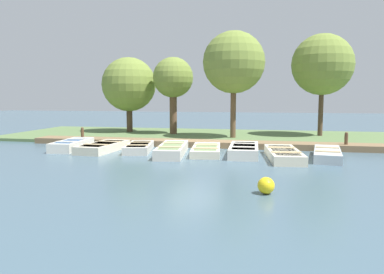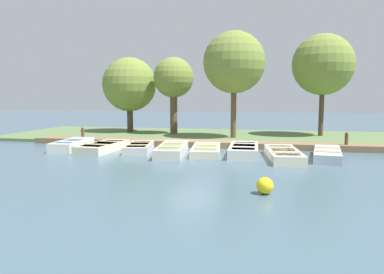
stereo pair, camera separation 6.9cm
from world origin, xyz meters
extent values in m
plane|color=#425B6B|center=(0.00, 0.00, 0.00)|extent=(80.00, 80.00, 0.00)
cube|color=#567042|center=(-5.00, 0.00, 0.08)|extent=(8.00, 24.00, 0.16)
cube|color=brown|center=(-1.13, 0.00, 0.14)|extent=(1.27, 16.89, 0.28)
cube|color=silver|center=(1.10, -5.44, 0.21)|extent=(2.84, 1.24, 0.41)
cube|color=#4C709E|center=(1.10, -5.44, 0.40)|extent=(2.32, 0.98, 0.03)
cube|color=beige|center=(1.63, -5.40, 0.43)|extent=(0.35, 0.96, 0.03)
cube|color=beige|center=(0.58, -5.48, 0.43)|extent=(0.35, 0.96, 0.03)
cube|color=beige|center=(1.26, -3.85, 0.17)|extent=(3.05, 1.44, 0.35)
cube|color=#6B7F51|center=(1.26, -3.85, 0.34)|extent=(2.50, 1.13, 0.03)
cube|color=tan|center=(1.83, -3.89, 0.36)|extent=(0.38, 1.15, 0.03)
cube|color=tan|center=(0.70, -3.81, 0.36)|extent=(0.38, 1.15, 0.03)
cube|color=beige|center=(1.03, -2.25, 0.17)|extent=(2.79, 1.53, 0.33)
cube|color=#4C709E|center=(1.03, -2.25, 0.32)|extent=(2.28, 1.21, 0.03)
cube|color=tan|center=(1.52, -2.15, 0.34)|extent=(0.44, 0.98, 0.03)
cube|color=tan|center=(0.54, -2.34, 0.34)|extent=(0.44, 0.98, 0.03)
cube|color=beige|center=(1.60, -0.59, 0.20)|extent=(3.58, 1.48, 0.40)
cube|color=#6B7F51|center=(1.60, -0.59, 0.38)|extent=(2.93, 1.17, 0.03)
cube|color=tan|center=(2.26, -0.51, 0.41)|extent=(0.47, 1.00, 0.03)
cube|color=tan|center=(0.94, -0.67, 0.41)|extent=(0.47, 1.00, 0.03)
cube|color=beige|center=(1.12, 0.77, 0.15)|extent=(3.13, 1.51, 0.30)
cube|color=#6B7F51|center=(1.12, 0.77, 0.29)|extent=(2.56, 1.19, 0.02)
cube|color=tan|center=(1.69, 0.84, 0.31)|extent=(0.43, 1.09, 0.03)
cube|color=tan|center=(0.56, 0.70, 0.31)|extent=(0.43, 1.09, 0.03)
cube|color=silver|center=(1.21, 2.36, 0.20)|extent=(3.04, 1.25, 0.41)
cube|color=teal|center=(1.21, 2.36, 0.39)|extent=(2.49, 0.98, 0.03)
cube|color=beige|center=(1.78, 2.38, 0.42)|extent=(0.34, 1.06, 0.03)
cube|color=beige|center=(0.64, 2.34, 0.42)|extent=(0.34, 1.06, 0.03)
cube|color=beige|center=(1.80, 3.93, 0.17)|extent=(3.53, 1.52, 0.35)
cube|color=#4C709E|center=(1.80, 3.93, 0.33)|extent=(2.89, 1.20, 0.03)
cube|color=tan|center=(2.44, 4.00, 0.36)|extent=(0.46, 1.09, 0.03)
cube|color=tan|center=(1.15, 3.86, 0.36)|extent=(0.46, 1.09, 0.03)
cube|color=#B2BCC1|center=(1.38, 5.60, 0.17)|extent=(3.17, 1.36, 0.35)
cube|color=#994C33|center=(1.38, 5.60, 0.33)|extent=(2.60, 1.07, 0.03)
cube|color=tan|center=(1.96, 5.53, 0.36)|extent=(0.42, 0.93, 0.03)
cube|color=tan|center=(0.81, 5.68, 0.36)|extent=(0.42, 0.93, 0.03)
cylinder|color=brown|center=(-0.98, -6.02, 0.37)|extent=(0.15, 0.15, 0.74)
sphere|color=brown|center=(-0.98, -6.02, 0.77)|extent=(0.14, 0.14, 0.14)
cylinder|color=brown|center=(-0.98, 6.73, 0.37)|extent=(0.15, 0.15, 0.74)
sphere|color=brown|center=(-0.98, 6.73, 0.77)|extent=(0.14, 0.14, 0.14)
sphere|color=yellow|center=(7.28, 3.30, 0.21)|extent=(0.42, 0.42, 0.42)
cylinder|color=#4C3828|center=(-5.99, -5.38, 1.11)|extent=(0.37, 0.37, 2.22)
sphere|color=olive|center=(-5.99, -5.38, 3.16)|extent=(3.40, 3.40, 3.40)
cylinder|color=brown|center=(-5.28, -2.31, 1.44)|extent=(0.43, 0.43, 2.87)
sphere|color=olive|center=(-5.28, -2.31, 3.53)|extent=(2.41, 2.41, 2.41)
cylinder|color=brown|center=(-3.88, 1.42, 1.66)|extent=(0.30, 0.30, 3.31)
sphere|color=olive|center=(-3.88, 1.42, 4.23)|extent=(3.34, 3.34, 3.34)
cylinder|color=#4C3828|center=(-5.91, 6.24, 1.62)|extent=(0.27, 0.27, 3.25)
sphere|color=olive|center=(-5.91, 6.24, 4.20)|extent=(3.45, 3.45, 3.45)
camera|label=1|loc=(16.56, 3.33, 2.42)|focal=35.00mm
camera|label=2|loc=(16.55, 3.40, 2.42)|focal=35.00mm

